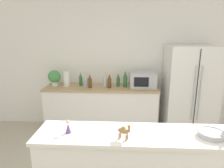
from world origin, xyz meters
name	(u,v)px	position (x,y,z in m)	size (l,w,h in m)	color
wall_back	(125,65)	(0.00, 2.73, 1.27)	(8.00, 0.06, 2.55)	white
back_counter	(102,109)	(-0.46, 2.40, 0.46)	(2.15, 0.63, 0.91)	white
refrigerator	(189,92)	(1.18, 2.33, 0.85)	(0.87, 0.74, 1.70)	silver
potted_plant	(54,77)	(-1.36, 2.42, 1.08)	(0.24, 0.24, 0.30)	silver
paper_towel_roll	(67,79)	(-1.13, 2.43, 1.05)	(0.12, 0.12, 0.27)	white
microwave	(143,80)	(0.33, 2.42, 1.05)	(0.48, 0.37, 0.28)	#B2B5BA
back_bottle_0	(90,81)	(-0.66, 2.32, 1.04)	(0.07, 0.07, 0.27)	brown
back_bottle_1	(86,80)	(-0.74, 2.40, 1.03)	(0.08, 0.08, 0.26)	#B2B7BC
back_bottle_2	(81,79)	(-0.86, 2.45, 1.04)	(0.06, 0.06, 0.27)	#2D6033
back_bottle_3	(105,80)	(-0.37, 2.37, 1.04)	(0.07, 0.07, 0.28)	#B2B7BC
back_bottle_4	(118,80)	(-0.13, 2.43, 1.04)	(0.06, 0.06, 0.26)	#2D6033
back_bottle_5	(125,79)	(0.00, 2.40, 1.07)	(0.07, 0.07, 0.32)	#2D6033
back_bottle_6	(109,81)	(-0.29, 2.32, 1.04)	(0.07, 0.07, 0.28)	brown
fruit_bowl	(211,134)	(0.77, 0.44, 1.01)	(0.25, 0.25, 0.05)	#B7BABF
camel_figurine	(124,130)	(-0.03, 0.34, 1.07)	(0.12, 0.09, 0.15)	olive
wise_man_figurine_blue	(68,127)	(-0.56, 0.44, 1.04)	(0.06, 0.06, 0.13)	#6B4784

